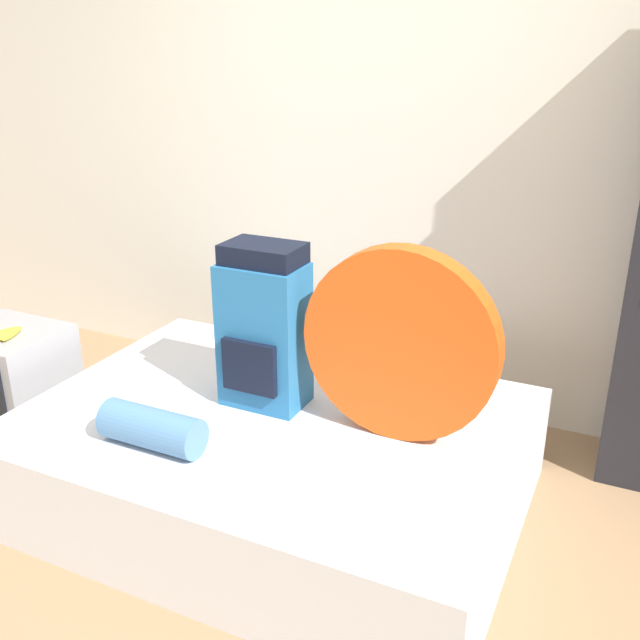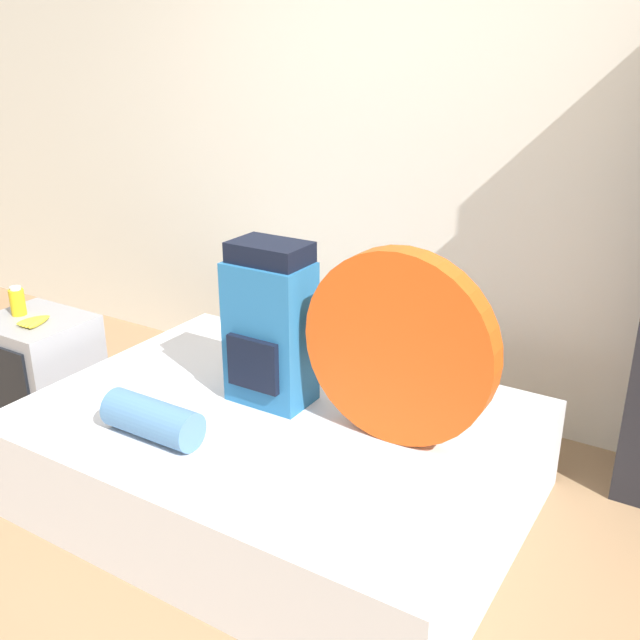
{
  "view_description": "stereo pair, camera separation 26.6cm",
  "coord_description": "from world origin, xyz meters",
  "px_view_note": "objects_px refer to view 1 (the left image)",
  "views": [
    {
      "loc": [
        1.21,
        -1.65,
        1.83
      ],
      "look_at": [
        0.14,
        0.58,
        0.86
      ],
      "focal_mm": 40.0,
      "sensor_mm": 36.0,
      "label": 1
    },
    {
      "loc": [
        1.44,
        -1.53,
        1.83
      ],
      "look_at": [
        0.14,
        0.58,
        0.86
      ],
      "focal_mm": 40.0,
      "sensor_mm": 36.0,
      "label": 2
    }
  ],
  "objects_px": {
    "tent_bag": "(400,344)",
    "television": "(12,382)",
    "backpack": "(264,328)",
    "sleeping_roll": "(152,428)"
  },
  "relations": [
    {
      "from": "tent_bag",
      "to": "television",
      "type": "height_order",
      "value": "tent_bag"
    },
    {
      "from": "sleeping_roll",
      "to": "television",
      "type": "xyz_separation_m",
      "value": [
        -1.15,
        0.36,
        -0.22
      ]
    },
    {
      "from": "sleeping_roll",
      "to": "tent_bag",
      "type": "bearing_deg",
      "value": 31.59
    },
    {
      "from": "tent_bag",
      "to": "sleeping_roll",
      "type": "relative_size",
      "value": 1.85
    },
    {
      "from": "backpack",
      "to": "television",
      "type": "bearing_deg",
      "value": -174.21
    },
    {
      "from": "backpack",
      "to": "television",
      "type": "xyz_separation_m",
      "value": [
        -1.36,
        -0.14,
        -0.47
      ]
    },
    {
      "from": "backpack",
      "to": "sleeping_roll",
      "type": "distance_m",
      "value": 0.59
    },
    {
      "from": "tent_bag",
      "to": "sleeping_roll",
      "type": "height_order",
      "value": "tent_bag"
    },
    {
      "from": "sleeping_roll",
      "to": "television",
      "type": "height_order",
      "value": "sleeping_roll"
    },
    {
      "from": "sleeping_roll",
      "to": "television",
      "type": "relative_size",
      "value": 0.75
    }
  ]
}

